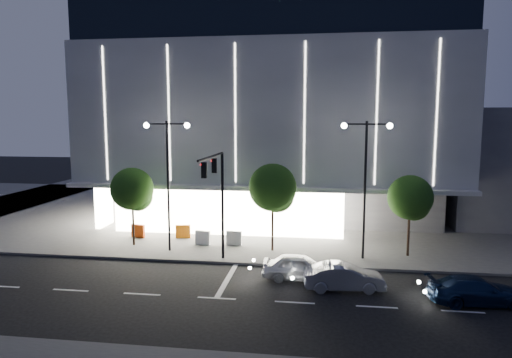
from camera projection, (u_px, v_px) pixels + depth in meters
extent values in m
plane|color=black|center=(187.00, 286.00, 25.08)|extent=(160.00, 160.00, 0.00)
cube|color=#474747|center=(298.00, 206.00, 47.96)|extent=(70.00, 40.00, 0.15)
cube|color=#4C4C51|center=(279.00, 187.00, 47.98)|extent=(28.00, 21.00, 4.00)
cube|color=gray|center=(278.00, 115.00, 45.05)|extent=(30.00, 25.00, 11.00)
cube|color=black|center=(279.00, 42.00, 44.14)|extent=(29.40, 24.50, 3.00)
cube|color=white|center=(226.00, 212.00, 35.33)|extent=(18.00, 0.40, 3.60)
cube|color=white|center=(123.00, 197.00, 42.01)|extent=(0.40, 10.00, 3.60)
cube|color=gray|center=(263.00, 187.00, 33.67)|extent=(30.00, 2.00, 0.30)
cube|color=white|center=(263.00, 114.00, 32.75)|extent=(24.00, 0.06, 10.00)
cylinder|color=black|center=(223.00, 207.00, 29.20)|extent=(0.18, 0.18, 7.00)
cylinder|color=black|center=(211.00, 156.00, 25.90)|extent=(0.14, 5.80, 0.14)
cube|color=black|center=(214.00, 166.00, 26.67)|extent=(0.28, 0.18, 0.85)
cube|color=black|center=(204.00, 170.00, 24.31)|extent=(0.28, 0.18, 0.85)
sphere|color=#FF0C0C|center=(212.00, 161.00, 26.65)|extent=(0.14, 0.14, 0.14)
cylinder|color=black|center=(168.00, 188.00, 30.80)|extent=(0.16, 0.16, 9.00)
cylinder|color=black|center=(156.00, 124.00, 30.34)|extent=(1.40, 0.10, 0.10)
cylinder|color=black|center=(177.00, 124.00, 30.15)|extent=(1.40, 0.10, 0.10)
sphere|color=white|center=(146.00, 125.00, 30.44)|extent=(0.36, 0.36, 0.36)
sphere|color=white|center=(187.00, 125.00, 30.06)|extent=(0.36, 0.36, 0.36)
cylinder|color=black|center=(365.00, 192.00, 29.03)|extent=(0.16, 0.16, 9.00)
cylinder|color=black|center=(355.00, 124.00, 28.56)|extent=(1.40, 0.10, 0.10)
cylinder|color=black|center=(378.00, 124.00, 28.37)|extent=(1.40, 0.10, 0.10)
sphere|color=white|center=(344.00, 126.00, 28.67)|extent=(0.36, 0.36, 0.36)
sphere|color=white|center=(390.00, 126.00, 28.29)|extent=(0.36, 0.36, 0.36)
cylinder|color=black|center=(133.00, 221.00, 32.53)|extent=(0.16, 0.16, 3.78)
sphere|color=#1B3E10|center=(132.00, 189.00, 32.23)|extent=(3.02, 3.02, 3.02)
sphere|color=#1B3E10|center=(137.00, 196.00, 32.45)|extent=(2.16, 2.16, 2.16)
sphere|color=#1B3E10|center=(128.00, 194.00, 32.16)|extent=(1.94, 1.94, 1.94)
cylinder|color=black|center=(272.00, 223.00, 31.15)|extent=(0.16, 0.16, 4.06)
sphere|color=#1B3E10|center=(273.00, 187.00, 30.82)|extent=(3.25, 3.25, 3.25)
sphere|color=#1B3E10|center=(277.00, 196.00, 31.05)|extent=(2.32, 2.32, 2.32)
sphere|color=#1B3E10|center=(269.00, 193.00, 30.76)|extent=(2.09, 2.09, 2.09)
cylinder|color=black|center=(409.00, 231.00, 29.95)|extent=(0.16, 0.16, 3.64)
sphere|color=#1B3E10|center=(410.00, 197.00, 29.66)|extent=(2.91, 2.91, 2.91)
sphere|color=#1B3E10|center=(414.00, 205.00, 29.88)|extent=(2.08, 2.08, 2.08)
sphere|color=#1B3E10|center=(406.00, 202.00, 29.58)|extent=(1.87, 1.87, 1.87)
imported|color=silver|center=(300.00, 267.00, 25.99)|extent=(4.30, 1.79, 1.45)
imported|color=#AEB1B6|center=(344.00, 277.00, 24.42)|extent=(4.41, 1.90, 1.41)
imported|color=#122243|center=(476.00, 290.00, 22.59)|extent=(4.86, 2.44, 1.36)
cube|color=#C73A0B|center=(138.00, 231.00, 34.75)|extent=(1.13, 0.52, 1.00)
cube|color=white|center=(203.00, 238.00, 32.80)|extent=(1.13, 0.47, 1.00)
cube|color=orange|center=(183.00, 231.00, 34.60)|extent=(1.13, 0.46, 1.00)
cube|color=silver|center=(234.00, 238.00, 32.69)|extent=(1.11, 0.32, 1.00)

